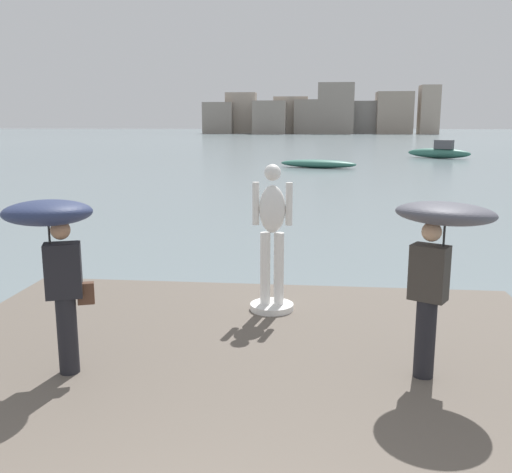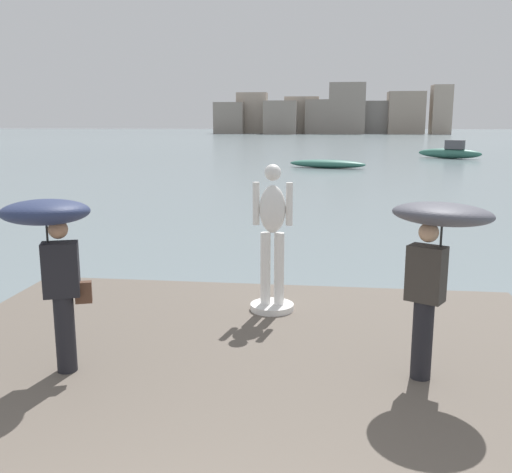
{
  "view_description": "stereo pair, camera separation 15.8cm",
  "coord_description": "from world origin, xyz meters",
  "px_view_note": "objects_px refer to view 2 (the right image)",
  "views": [
    {
      "loc": [
        0.83,
        -2.11,
        3.16
      ],
      "look_at": [
        0.0,
        5.84,
        1.55
      ],
      "focal_mm": 40.17,
      "sensor_mm": 36.0,
      "label": 1
    },
    {
      "loc": [
        0.99,
        -2.09,
        3.16
      ],
      "look_at": [
        0.0,
        5.84,
        1.55
      ],
      "focal_mm": 40.17,
      "sensor_mm": 36.0,
      "label": 2
    }
  ],
  "objects_px": {
    "onlooker_left": "(51,238)",
    "boat_far": "(327,164)",
    "boat_leftward": "(450,152)",
    "onlooker_right": "(437,239)",
    "statue_white_figure": "(272,243)"
  },
  "relations": [
    {
      "from": "boat_far",
      "to": "boat_leftward",
      "type": "xyz_separation_m",
      "value": [
        10.52,
        11.73,
        0.26
      ]
    },
    {
      "from": "onlooker_right",
      "to": "boat_leftward",
      "type": "relative_size",
      "value": 0.38
    },
    {
      "from": "onlooker_right",
      "to": "boat_far",
      "type": "relative_size",
      "value": 0.36
    },
    {
      "from": "onlooker_left",
      "to": "boat_leftward",
      "type": "bearing_deg",
      "value": 73.65
    },
    {
      "from": "onlooker_right",
      "to": "boat_far",
      "type": "distance_m",
      "value": 33.81
    },
    {
      "from": "statue_white_figure",
      "to": "onlooker_left",
      "type": "xyz_separation_m",
      "value": [
        -2.17,
        -2.41,
        0.51
      ]
    },
    {
      "from": "onlooker_left",
      "to": "boat_far",
      "type": "height_order",
      "value": "onlooker_left"
    },
    {
      "from": "onlooker_right",
      "to": "boat_far",
      "type": "bearing_deg",
      "value": 92.01
    },
    {
      "from": "onlooker_left",
      "to": "boat_far",
      "type": "distance_m",
      "value": 34.2
    },
    {
      "from": "onlooker_left",
      "to": "boat_leftward",
      "type": "relative_size",
      "value": 0.38
    },
    {
      "from": "onlooker_right",
      "to": "boat_leftward",
      "type": "xyz_separation_m",
      "value": [
        9.33,
        45.47,
        -1.41
      ]
    },
    {
      "from": "statue_white_figure",
      "to": "boat_leftward",
      "type": "distance_m",
      "value": 44.8
    },
    {
      "from": "statue_white_figure",
      "to": "onlooker_right",
      "type": "distance_m",
      "value": 2.91
    },
    {
      "from": "onlooker_left",
      "to": "onlooker_right",
      "type": "relative_size",
      "value": 1.0
    },
    {
      "from": "statue_white_figure",
      "to": "boat_far",
      "type": "relative_size",
      "value": 0.4
    }
  ]
}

